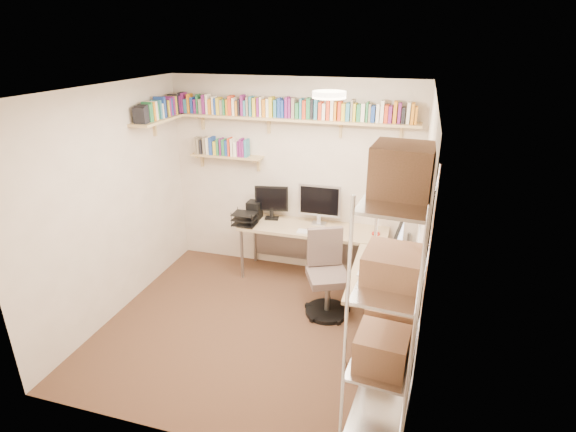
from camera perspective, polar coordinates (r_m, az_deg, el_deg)
name	(u,v)px	position (r m, az deg, el deg)	size (l,w,h in m)	color
ground	(255,327)	(5.04, -4.26, -13.87)	(3.20, 3.20, 0.00)	#44291D
room_shell	(251,192)	(4.32, -4.77, 3.03)	(3.24, 3.04, 2.52)	beige
wall_shelves	(255,118)	(5.53, -4.27, 12.36)	(3.12, 1.09, 0.80)	tan
corner_desk	(319,237)	(5.38, 3.99, -2.68)	(2.20, 1.86, 1.24)	tan
office_chair	(327,279)	(5.09, 4.94, -8.00)	(0.57, 0.58, 0.98)	black
wire_rack	(392,280)	(3.24, 13.04, -7.94)	(0.52, 0.95, 2.32)	silver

